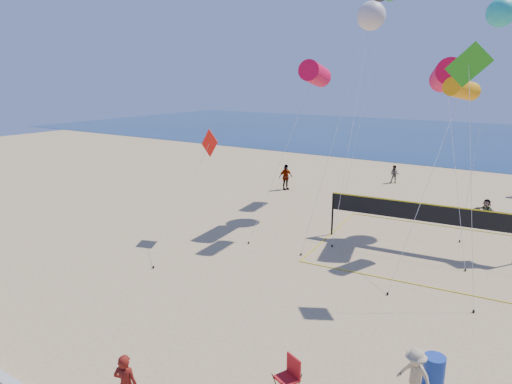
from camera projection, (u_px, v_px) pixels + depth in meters
The scene contains 15 objects.
ocean at pixel (492, 140), 62.61m from camera, with size 140.00×50.00×0.03m, color navy.
bystander_b at pixel (415, 376), 11.79m from camera, with size 0.98×0.56×1.52m, color tan.
far_person_0 at pixel (286, 177), 34.42m from camera, with size 1.13×0.47×1.93m, color gray.
far_person_1 at pixel (486, 212), 26.24m from camera, with size 1.40×0.45×1.51m, color gray.
far_person_3 at pixel (394, 174), 36.61m from camera, with size 0.70×0.55×1.45m, color gray.
camp_chair at pixel (290, 373), 12.18m from camera, with size 0.72×0.82×1.15m.
trash_barrel at pixel (434, 371), 12.49m from camera, with size 0.59×0.59×0.89m, color navy.
volleyball_net at pixel (417, 217), 22.37m from camera, with size 9.61×9.47×2.36m.
kite_0 at pixel (315, 74), 24.98m from camera, with size 1.76×6.67×9.21m.
kite_2 at pixel (462, 89), 20.60m from camera, with size 1.60×7.42×8.31m.
kite_3 at pixel (207, 149), 23.20m from camera, with size 1.46×5.16×5.76m.
kite_4 at pixel (469, 78), 16.58m from camera, with size 2.22×2.01×9.53m.
kite_6 at pixel (371, 16), 26.89m from camera, with size 2.41×8.55×12.64m.
kite_7 at pixel (501, 13), 24.09m from camera, with size 1.57×5.06×12.35m.
kite_10 at pixel (446, 76), 22.67m from camera, with size 3.58×5.90×9.21m.
Camera 1 is at (7.21, -8.06, 8.25)m, focal length 32.00 mm.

